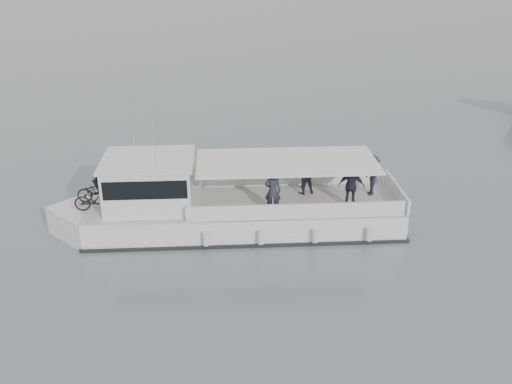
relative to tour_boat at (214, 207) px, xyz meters
name	(u,v)px	position (x,y,z in m)	size (l,w,h in m)	color
ground	(104,242)	(-4.63, 0.39, -1.03)	(1400.00, 1400.00, 0.00)	#556165
tour_boat	(214,207)	(0.00, 0.00, 0.00)	(14.87, 7.14, 6.26)	white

